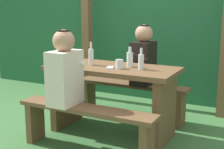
% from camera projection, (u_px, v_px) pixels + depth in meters
% --- Properties ---
extents(ground_plane, '(12.00, 12.00, 0.00)m').
position_uv_depth(ground_plane, '(112.00, 133.00, 3.59)').
color(ground_plane, '#3D713B').
extents(hedge_backdrop, '(6.40, 0.90, 2.10)m').
position_uv_depth(hedge_backdrop, '(167.00, 28.00, 5.03)').
color(hedge_backdrop, '#205D35').
rests_on(hedge_backdrop, ground_plane).
extents(pergola_post_left, '(0.12, 0.12, 2.09)m').
position_uv_depth(pergola_post_left, '(87.00, 29.00, 4.79)').
color(pergola_post_left, brown).
rests_on(pergola_post_left, ground_plane).
extents(picnic_table, '(1.40, 0.64, 0.75)m').
position_uv_depth(picnic_table, '(112.00, 88.00, 3.48)').
color(picnic_table, brown).
rests_on(picnic_table, ground_plane).
extents(bench_near, '(1.40, 0.24, 0.45)m').
position_uv_depth(bench_near, '(86.00, 120.00, 3.04)').
color(bench_near, brown).
rests_on(bench_near, ground_plane).
extents(bench_far, '(1.40, 0.24, 0.45)m').
position_uv_depth(bench_far, '(132.00, 93.00, 3.99)').
color(bench_far, brown).
rests_on(bench_far, ground_plane).
extents(person_white_shirt, '(0.25, 0.35, 0.72)m').
position_uv_depth(person_white_shirt, '(65.00, 70.00, 3.05)').
color(person_white_shirt, silver).
rests_on(person_white_shirt, bench_near).
extents(person_black_coat, '(0.25, 0.35, 0.72)m').
position_uv_depth(person_black_coat, '(143.00, 57.00, 3.83)').
color(person_black_coat, black).
rests_on(person_black_coat, bench_far).
extents(drinking_glass, '(0.08, 0.08, 0.10)m').
position_uv_depth(drinking_glass, '(119.00, 64.00, 3.30)').
color(drinking_glass, silver).
rests_on(drinking_glass, picnic_table).
extents(bottle_left, '(0.07, 0.07, 0.21)m').
position_uv_depth(bottle_left, '(130.00, 59.00, 3.38)').
color(bottle_left, silver).
rests_on(bottle_left, picnic_table).
extents(bottle_right, '(0.06, 0.06, 0.22)m').
position_uv_depth(bottle_right, '(141.00, 61.00, 3.24)').
color(bottle_right, silver).
rests_on(bottle_right, picnic_table).
extents(bottle_center, '(0.06, 0.06, 0.25)m').
position_uv_depth(bottle_center, '(91.00, 56.00, 3.49)').
color(bottle_center, silver).
rests_on(bottle_center, picnic_table).
extents(cell_phone, '(0.11, 0.15, 0.01)m').
position_uv_depth(cell_phone, '(110.00, 68.00, 3.35)').
color(cell_phone, silver).
rests_on(cell_phone, picnic_table).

